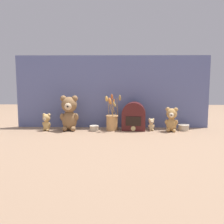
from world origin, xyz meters
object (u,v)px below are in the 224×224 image
(vintage_radio, at_px, (134,117))
(decorative_tin_short, at_px, (94,128))
(teddy_bear_medium, at_px, (172,119))
(flower_vase, at_px, (112,120))
(decorative_tin_tall, at_px, (184,127))
(teddy_bear_tiny, at_px, (151,124))
(teddy_bear_large, at_px, (69,112))
(teddy_bear_small, at_px, (47,122))

(vintage_radio, height_order, decorative_tin_short, vintage_radio)
(teddy_bear_medium, distance_m, decorative_tin_short, 0.68)
(flower_vase, height_order, decorative_tin_tall, flower_vase)
(flower_vase, relative_size, decorative_tin_short, 3.98)
(decorative_tin_tall, bearing_deg, teddy_bear_tiny, -176.29)
(teddy_bear_tiny, distance_m, vintage_radio, 0.17)
(teddy_bear_large, height_order, teddy_bear_small, teddy_bear_large)
(teddy_bear_large, relative_size, teddy_bear_medium, 1.47)
(teddy_bear_medium, bearing_deg, teddy_bear_large, 178.19)
(teddy_bear_large, relative_size, teddy_bear_small, 2.03)
(teddy_bear_small, xyz_separation_m, flower_vase, (0.58, 0.03, 0.01))
(vintage_radio, bearing_deg, teddy_bear_large, -177.55)
(teddy_bear_tiny, bearing_deg, vintage_radio, 172.23)
(teddy_bear_large, bearing_deg, teddy_bear_small, -176.53)
(decorative_tin_tall, relative_size, decorative_tin_short, 1.17)
(teddy_bear_medium, distance_m, teddy_bear_tiny, 0.18)
(teddy_bear_small, bearing_deg, teddy_bear_medium, -0.84)
(teddy_bear_tiny, xyz_separation_m, vintage_radio, (-0.15, 0.02, 0.06))
(teddy_bear_small, bearing_deg, flower_vase, 2.82)
(teddy_bear_medium, xyz_separation_m, teddy_bear_small, (-1.09, 0.02, -0.03))
(teddy_bear_large, bearing_deg, vintage_radio, 2.45)
(teddy_bear_tiny, bearing_deg, teddy_bear_small, -179.04)
(teddy_bear_large, bearing_deg, decorative_tin_tall, 1.25)
(teddy_bear_medium, xyz_separation_m, vintage_radio, (-0.32, 0.05, 0.01))
(teddy_bear_small, height_order, decorative_tin_tall, teddy_bear_small)
(flower_vase, xyz_separation_m, vintage_radio, (0.19, 0.01, 0.02))
(flower_vase, bearing_deg, decorative_tin_tall, 0.52)
(teddy_bear_medium, relative_size, vintage_radio, 0.84)
(teddy_bear_tiny, bearing_deg, teddy_bear_medium, -10.52)
(teddy_bear_medium, height_order, vintage_radio, vintage_radio)
(decorative_tin_short, bearing_deg, decorative_tin_tall, 2.74)
(teddy_bear_medium, bearing_deg, decorative_tin_tall, 22.90)
(teddy_bear_tiny, bearing_deg, decorative_tin_tall, 3.71)
(teddy_bear_small, bearing_deg, vintage_radio, 2.72)
(teddy_bear_tiny, distance_m, decorative_tin_short, 0.50)
(teddy_bear_tiny, height_order, decorative_tin_tall, teddy_bear_tiny)
(teddy_bear_medium, bearing_deg, teddy_bear_small, 179.16)
(vintage_radio, xyz_separation_m, decorative_tin_tall, (0.44, -0.00, -0.09))
(teddy_bear_small, relative_size, vintage_radio, 0.61)
(flower_vase, distance_m, vintage_radio, 0.19)
(flower_vase, bearing_deg, decorative_tin_short, -168.63)
(vintage_radio, distance_m, decorative_tin_short, 0.36)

